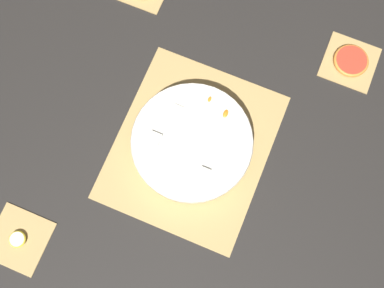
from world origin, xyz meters
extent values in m
plane|color=black|center=(0.00, 0.00, 0.00)|extent=(6.00, 6.00, 0.00)
cube|color=tan|center=(0.00, 0.00, 0.00)|extent=(0.42, 0.36, 0.01)
cube|color=brown|center=(-0.17, 0.00, 0.00)|extent=(0.01, 0.35, 0.00)
cube|color=brown|center=(-0.13, 0.00, 0.00)|extent=(0.01, 0.35, 0.00)
cube|color=brown|center=(-0.08, 0.00, 0.00)|extent=(0.01, 0.35, 0.00)
cube|color=brown|center=(-0.04, 0.00, 0.00)|extent=(0.01, 0.35, 0.00)
cube|color=brown|center=(0.00, 0.00, 0.00)|extent=(0.01, 0.35, 0.00)
cube|color=brown|center=(0.04, 0.00, 0.00)|extent=(0.01, 0.35, 0.00)
cube|color=brown|center=(0.08, 0.00, 0.00)|extent=(0.01, 0.35, 0.00)
cube|color=brown|center=(0.13, 0.00, 0.00)|extent=(0.01, 0.35, 0.00)
cube|color=brown|center=(0.17, 0.00, 0.00)|extent=(0.01, 0.35, 0.00)
cube|color=tan|center=(0.36, -0.29, 0.00)|extent=(0.13, 0.13, 0.01)
cube|color=brown|center=(0.32, -0.29, 0.00)|extent=(0.00, 0.13, 0.00)
cube|color=brown|center=(0.35, -0.29, 0.00)|extent=(0.00, 0.13, 0.00)
cube|color=brown|center=(0.37, -0.29, 0.00)|extent=(0.00, 0.13, 0.00)
cube|color=brown|center=(0.40, -0.29, 0.00)|extent=(0.00, 0.13, 0.00)
cube|color=tan|center=(-0.36, 0.29, 0.00)|extent=(0.13, 0.13, 0.01)
cube|color=brown|center=(-0.39, 0.29, 0.00)|extent=(0.00, 0.13, 0.00)
cube|color=brown|center=(-0.36, 0.29, 0.00)|extent=(0.00, 0.13, 0.00)
cube|color=brown|center=(-0.33, 0.29, 0.00)|extent=(0.00, 0.13, 0.00)
cylinder|color=silver|center=(0.00, 0.00, 0.04)|extent=(0.28, 0.28, 0.06)
torus|color=silver|center=(0.00, 0.00, 0.06)|extent=(0.29, 0.29, 0.01)
cylinder|color=#F7EFC6|center=(-0.06, 0.04, 0.05)|extent=(0.03, 0.03, 0.01)
cylinder|color=#F7EFC6|center=(0.00, -0.08, 0.05)|extent=(0.03, 0.03, 0.01)
cylinder|color=#F7EFC6|center=(0.03, -0.03, 0.03)|extent=(0.03, 0.03, 0.01)
cylinder|color=#F7EFC6|center=(0.09, -0.04, 0.04)|extent=(0.03, 0.03, 0.01)
cylinder|color=#F7EFC6|center=(0.00, 0.06, 0.03)|extent=(0.03, 0.03, 0.01)
cylinder|color=#F7EFC6|center=(-0.05, -0.02, 0.06)|extent=(0.03, 0.03, 0.01)
cylinder|color=#F7EFC6|center=(-0.11, -0.02, 0.02)|extent=(0.03, 0.03, 0.01)
cylinder|color=#F7EFC6|center=(0.07, -0.04, 0.06)|extent=(0.03, 0.03, 0.01)
cylinder|color=#F7EFC6|center=(0.09, 0.04, 0.05)|extent=(0.03, 0.03, 0.01)
cylinder|color=#F7EFC6|center=(-0.09, 0.06, 0.04)|extent=(0.03, 0.03, 0.01)
cylinder|color=#F7EFC6|center=(0.00, 0.11, 0.04)|extent=(0.03, 0.03, 0.01)
cylinder|color=#F7EFC6|center=(0.05, -0.04, 0.03)|extent=(0.03, 0.03, 0.01)
cube|color=white|center=(-0.03, -0.07, 0.02)|extent=(0.03, 0.03, 0.03)
cube|color=white|center=(0.03, -0.08, 0.06)|extent=(0.03, 0.03, 0.03)
cube|color=white|center=(0.06, 0.06, 0.06)|extent=(0.02, 0.02, 0.02)
cube|color=white|center=(-0.05, -0.06, 0.05)|extent=(0.03, 0.03, 0.03)
cube|color=white|center=(-0.02, -0.11, 0.05)|extent=(0.03, 0.03, 0.03)
cube|color=white|center=(0.00, -0.02, 0.04)|extent=(0.02, 0.02, 0.02)
cube|color=white|center=(0.07, 0.05, 0.03)|extent=(0.02, 0.02, 0.02)
cube|color=white|center=(0.09, 0.00, 0.04)|extent=(0.03, 0.03, 0.03)
cube|color=white|center=(0.06, -0.08, 0.03)|extent=(0.02, 0.02, 0.02)
cube|color=white|center=(-0.05, -0.03, 0.02)|extent=(0.02, 0.02, 0.02)
cube|color=white|center=(0.04, 0.06, 0.04)|extent=(0.02, 0.02, 0.02)
ellipsoid|color=orange|center=(-0.11, 0.00, 0.06)|extent=(0.03, 0.01, 0.01)
ellipsoid|color=red|center=(0.01, 0.03, 0.05)|extent=(0.04, 0.02, 0.02)
ellipsoid|color=orange|center=(-0.09, 0.05, 0.06)|extent=(0.03, 0.01, 0.01)
ellipsoid|color=orange|center=(0.05, 0.00, 0.02)|extent=(0.02, 0.01, 0.01)
ellipsoid|color=orange|center=(-0.07, 0.09, 0.03)|extent=(0.03, 0.02, 0.02)
ellipsoid|color=orange|center=(0.02, -0.11, 0.03)|extent=(0.03, 0.01, 0.01)
ellipsoid|color=orange|center=(0.03, 0.01, 0.03)|extent=(0.03, 0.02, 0.01)
cylinder|color=#F7EFC6|center=(0.36, -0.29, 0.01)|extent=(0.03, 0.03, 0.01)
torus|color=yellow|center=(0.36, -0.29, 0.01)|extent=(0.04, 0.04, 0.01)
cylinder|color=red|center=(-0.36, 0.29, 0.01)|extent=(0.08, 0.08, 0.01)
torus|color=orange|center=(-0.36, 0.29, 0.01)|extent=(0.09, 0.09, 0.01)
camera|label=1|loc=(0.23, 0.09, 1.07)|focal=42.00mm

